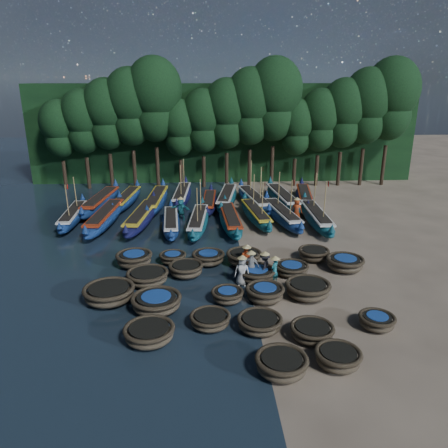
{
  "coord_description": "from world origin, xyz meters",
  "views": [
    {
      "loc": [
        -2.43,
        -23.34,
        10.59
      ],
      "look_at": [
        -0.99,
        4.19,
        1.3
      ],
      "focal_mm": 35.0,
      "sensor_mm": 36.0,
      "label": 1
    }
  ],
  "objects_px": {
    "coracle_7": "(260,323)",
    "fisherman_6": "(297,209)",
    "coracle_20": "(134,259)",
    "long_boat_14": "(227,198)",
    "long_boat_2": "(142,217)",
    "long_boat_17": "(304,197)",
    "coracle_15": "(148,277)",
    "coracle_12": "(227,295)",
    "fisherman_4": "(251,265)",
    "coracle_21": "(173,258)",
    "long_boat_13": "(209,202)",
    "fisherman_2": "(247,258)",
    "long_boat_0": "(73,216)",
    "coracle_5": "(149,333)",
    "long_boat_7": "(282,215)",
    "coracle_19": "(345,263)",
    "long_boat_4": "(198,221)",
    "coracle_10": "(109,293)",
    "long_boat_9": "(101,202)",
    "fisherman_3": "(265,266)",
    "long_boat_8": "(316,217)",
    "coracle_9": "(377,321)",
    "coracle_8": "(312,331)",
    "long_boat_1": "(105,217)",
    "coracle_16": "(186,269)",
    "coracle_23": "(244,257)",
    "long_boat_16": "(282,198)",
    "coracle_11": "(157,302)",
    "long_boat_10": "(127,199)",
    "coracle_17": "(257,274)",
    "coracle_13": "(265,293)",
    "fisherman_0": "(242,270)",
    "long_boat_15": "(253,199)",
    "coracle_3": "(282,364)",
    "coracle_22": "(208,257)",
    "long_boat_3": "(171,222)",
    "long_boat_5": "(230,220)",
    "long_boat_12": "(182,195)",
    "coracle_24": "(314,254)",
    "fisherman_1": "(275,268)",
    "coracle_14": "(308,289)",
    "fisherman_5": "(181,209)",
    "long_boat_6": "(256,214)"
  },
  "relations": [
    {
      "from": "long_boat_1",
      "to": "fisherman_3",
      "type": "xyz_separation_m",
      "value": [
        10.65,
        -9.89,
        0.21
      ]
    },
    {
      "from": "coracle_16",
      "to": "coracle_3",
      "type": "bearing_deg",
      "value": -66.37
    },
    {
      "from": "coracle_8",
      "to": "long_boat_1",
      "type": "height_order",
      "value": "long_boat_1"
    },
    {
      "from": "long_boat_3",
      "to": "long_boat_5",
      "type": "relative_size",
      "value": 0.89
    },
    {
      "from": "coracle_23",
      "to": "long_boat_2",
      "type": "bearing_deg",
      "value": 131.72
    },
    {
      "from": "coracle_23",
      "to": "coracle_24",
      "type": "distance_m",
      "value": 4.33
    },
    {
      "from": "coracle_20",
      "to": "coracle_23",
      "type": "bearing_deg",
      "value": -1.16
    },
    {
      "from": "long_boat_7",
      "to": "long_boat_14",
      "type": "bearing_deg",
      "value": 118.85
    },
    {
      "from": "long_boat_5",
      "to": "fisherman_1",
      "type": "relative_size",
      "value": 4.98
    },
    {
      "from": "long_boat_8",
      "to": "long_boat_14",
      "type": "height_order",
      "value": "long_boat_8"
    },
    {
      "from": "long_boat_2",
      "to": "long_boat_16",
      "type": "relative_size",
      "value": 0.98
    },
    {
      "from": "long_boat_7",
      "to": "fisherman_2",
      "type": "height_order",
      "value": "long_boat_7"
    },
    {
      "from": "coracle_13",
      "to": "coracle_16",
      "type": "relative_size",
      "value": 1.0
    },
    {
      "from": "long_boat_3",
      "to": "fisherman_2",
      "type": "distance_m",
      "value": 9.02
    },
    {
      "from": "long_boat_16",
      "to": "fisherman_0",
      "type": "distance_m",
      "value": 16.1
    },
    {
      "from": "coracle_15",
      "to": "coracle_12",
      "type": "bearing_deg",
      "value": -27.95
    },
    {
      "from": "coracle_9",
      "to": "long_boat_14",
      "type": "bearing_deg",
      "value": 105.04
    },
    {
      "from": "coracle_8",
      "to": "coracle_21",
      "type": "height_order",
      "value": "coracle_8"
    },
    {
      "from": "coracle_21",
      "to": "long_boat_13",
      "type": "xyz_separation_m",
      "value": [
        2.42,
        11.54,
        0.14
      ]
    },
    {
      "from": "coracle_23",
      "to": "coracle_11",
      "type": "bearing_deg",
      "value": -132.26
    },
    {
      "from": "fisherman_2",
      "to": "fisherman_4",
      "type": "bearing_deg",
      "value": -78.86
    },
    {
      "from": "coracle_11",
      "to": "long_boat_10",
      "type": "height_order",
      "value": "long_boat_10"
    },
    {
      "from": "coracle_7",
      "to": "long_boat_14",
      "type": "xyz_separation_m",
      "value": [
        -0.27,
        20.23,
        0.21
      ]
    },
    {
      "from": "coracle_14",
      "to": "fisherman_3",
      "type": "height_order",
      "value": "fisherman_3"
    },
    {
      "from": "long_boat_5",
      "to": "long_boat_12",
      "type": "relative_size",
      "value": 0.98
    },
    {
      "from": "fisherman_4",
      "to": "long_boat_2",
      "type": "bearing_deg",
      "value": 150.56
    },
    {
      "from": "long_boat_6",
      "to": "long_boat_7",
      "type": "distance_m",
      "value": 2.0
    },
    {
      "from": "coracle_10",
      "to": "long_boat_7",
      "type": "relative_size",
      "value": 0.37
    },
    {
      "from": "coracle_20",
      "to": "long_boat_0",
      "type": "xyz_separation_m",
      "value": [
        -5.86,
        8.49,
        0.05
      ]
    },
    {
      "from": "coracle_20",
      "to": "long_boat_12",
      "type": "distance_m",
      "value": 14.19
    },
    {
      "from": "coracle_7",
      "to": "long_boat_13",
      "type": "xyz_separation_m",
      "value": [
        -1.83,
        19.1,
        0.12
      ]
    },
    {
      "from": "coracle_11",
      "to": "coracle_23",
      "type": "xyz_separation_m",
      "value": [
        4.67,
        5.14,
        0.02
      ]
    },
    {
      "from": "long_boat_9",
      "to": "long_boat_15",
      "type": "bearing_deg",
      "value": 6.73
    },
    {
      "from": "long_boat_9",
      "to": "fisherman_3",
      "type": "bearing_deg",
      "value": -44.02
    },
    {
      "from": "coracle_19",
      "to": "fisherman_2",
      "type": "xyz_separation_m",
      "value": [
        -5.68,
        0.16,
        0.37
      ]
    },
    {
      "from": "coracle_3",
      "to": "coracle_22",
      "type": "xyz_separation_m",
      "value": [
        -2.55,
        10.33,
        -0.01
      ]
    },
    {
      "from": "coracle_16",
      "to": "long_boat_17",
      "type": "height_order",
      "value": "long_boat_17"
    },
    {
      "from": "coracle_5",
      "to": "fisherman_5",
      "type": "height_order",
      "value": "fisherman_5"
    },
    {
      "from": "coracle_15",
      "to": "long_boat_13",
      "type": "relative_size",
      "value": 0.38
    },
    {
      "from": "long_boat_2",
      "to": "long_boat_17",
      "type": "height_order",
      "value": "long_boat_2"
    },
    {
      "from": "coracle_13",
      "to": "long_boat_16",
      "type": "bearing_deg",
      "value": 77.01
    },
    {
      "from": "coracle_15",
      "to": "long_boat_4",
      "type": "distance_m",
      "value": 9.4
    },
    {
      "from": "coracle_16",
      "to": "coracle_23",
      "type": "bearing_deg",
      "value": 22.01
    },
    {
      "from": "coracle_7",
      "to": "fisherman_6",
      "type": "distance_m",
      "value": 16.17
    },
    {
      "from": "coracle_21",
      "to": "fisherman_2",
      "type": "bearing_deg",
      "value": -17.73
    },
    {
      "from": "coracle_20",
      "to": "long_boat_14",
      "type": "relative_size",
      "value": 0.3
    },
    {
      "from": "coracle_9",
      "to": "coracle_21",
      "type": "distance_m",
      "value": 12.17
    },
    {
      "from": "coracle_5",
      "to": "coracle_24",
      "type": "bearing_deg",
      "value": 42.31
    },
    {
      "from": "coracle_17",
      "to": "coracle_21",
      "type": "distance_m",
      "value": 5.41
    },
    {
      "from": "coracle_5",
      "to": "long_boat_0",
      "type": "bearing_deg",
      "value": 114.92
    }
  ]
}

